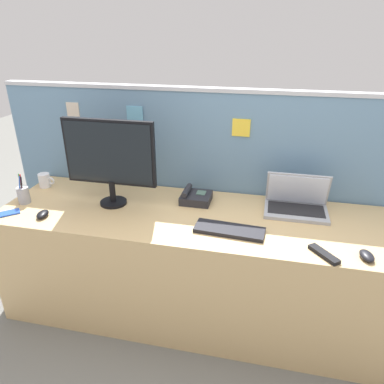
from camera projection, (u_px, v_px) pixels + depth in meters
name	position (u px, v px, depth m)	size (l,w,h in m)	color
ground_plane	(190.00, 308.00, 2.41)	(10.00, 10.00, 0.00)	slate
desk	(190.00, 264.00, 2.25)	(2.28, 0.70, 0.71)	tan
cubicle_divider	(203.00, 191.00, 2.46)	(2.71, 0.08, 1.38)	#6084A3
desktop_monitor	(109.00, 156.00, 2.11)	(0.56, 0.16, 0.52)	black
laptop	(296.00, 202.00, 2.12)	(0.36, 0.23, 0.22)	#9EA0A8
desk_phone	(196.00, 197.00, 2.24)	(0.18, 0.17, 0.09)	#232328
keyboard_main	(229.00, 230.00, 1.92)	(0.37, 0.13, 0.02)	black
computer_mouse_right_hand	(43.00, 214.00, 2.07)	(0.06, 0.10, 0.03)	black
computer_mouse_left_hand	(367.00, 256.00, 1.70)	(0.06, 0.10, 0.03)	black
pen_cup	(23.00, 195.00, 2.22)	(0.07, 0.07, 0.19)	#99999E
cell_phone_blue_case	(8.00, 213.00, 2.10)	(0.07, 0.13, 0.01)	blue
tv_remote	(324.00, 254.00, 1.72)	(0.04, 0.17, 0.02)	black
coffee_mug	(45.00, 180.00, 2.44)	(0.11, 0.08, 0.09)	white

